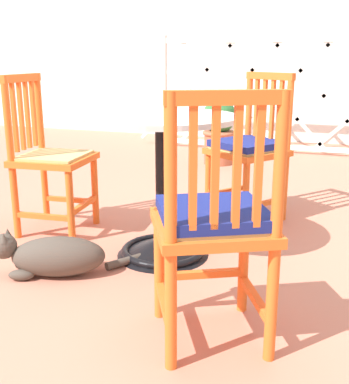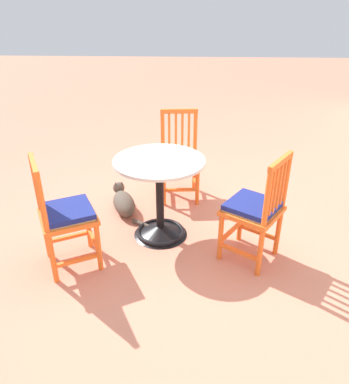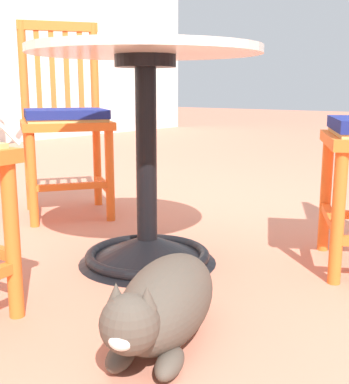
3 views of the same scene
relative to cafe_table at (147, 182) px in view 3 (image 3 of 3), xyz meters
The scene contains 4 objects.
ground_plane 0.33m from the cafe_table, 34.92° to the left, with size 24.00×24.00×0.00m, color #C6755B.
cafe_table is the anchor object (origin of this frame).
orange_chair_near_fence 0.83m from the cafe_table, 69.01° to the left, with size 0.55×0.55×0.91m.
tabby_cat 0.61m from the cafe_table, 135.31° to the right, with size 0.63×0.48×0.23m.
Camera 3 is at (-1.40, -1.21, 0.60)m, focal length 47.24 mm.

